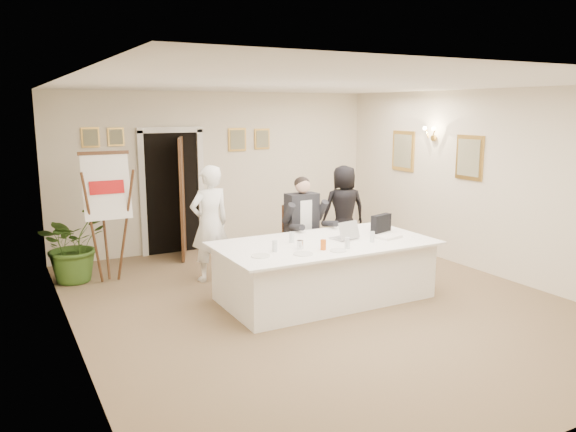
{
  "coord_description": "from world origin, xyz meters",
  "views": [
    {
      "loc": [
        -3.67,
        -6.02,
        2.51
      ],
      "look_at": [
        -0.14,
        0.6,
        1.07
      ],
      "focal_mm": 35.0,
      "sensor_mm": 36.0,
      "label": 1
    }
  ],
  "objects_px": {
    "standing_man": "(210,223)",
    "laptop": "(344,228)",
    "seated_man": "(304,226)",
    "oj_glass": "(323,245)",
    "flip_chart": "(107,224)",
    "standing_woman": "(344,210)",
    "paper_stack": "(388,237)",
    "conference_table": "(324,270)",
    "potted_palm": "(73,244)",
    "laptop_bag": "(381,223)",
    "steel_jug": "(300,245)"
  },
  "relations": [
    {
      "from": "standing_man",
      "to": "laptop",
      "type": "relative_size",
      "value": 4.79
    },
    {
      "from": "seated_man",
      "to": "oj_glass",
      "type": "height_order",
      "value": "seated_man"
    },
    {
      "from": "flip_chart",
      "to": "standing_woman",
      "type": "relative_size",
      "value": 1.21
    },
    {
      "from": "flip_chart",
      "to": "laptop",
      "type": "height_order",
      "value": "flip_chart"
    },
    {
      "from": "seated_man",
      "to": "paper_stack",
      "type": "height_order",
      "value": "seated_man"
    },
    {
      "from": "laptop",
      "to": "flip_chart",
      "type": "bearing_deg",
      "value": 132.82
    },
    {
      "from": "standing_woman",
      "to": "conference_table",
      "type": "bearing_deg",
      "value": 65.03
    },
    {
      "from": "seated_man",
      "to": "conference_table",
      "type": "bearing_deg",
      "value": -114.69
    },
    {
      "from": "standing_woman",
      "to": "laptop",
      "type": "relative_size",
      "value": 4.34
    },
    {
      "from": "seated_man",
      "to": "oj_glass",
      "type": "relative_size",
      "value": 11.76
    },
    {
      "from": "potted_palm",
      "to": "paper_stack",
      "type": "height_order",
      "value": "potted_palm"
    },
    {
      "from": "standing_man",
      "to": "laptop_bag",
      "type": "xyz_separation_m",
      "value": [
        2.08,
        -1.35,
        0.05
      ]
    },
    {
      "from": "conference_table",
      "to": "potted_palm",
      "type": "bearing_deg",
      "value": 139.9
    },
    {
      "from": "oj_glass",
      "to": "paper_stack",
      "type": "bearing_deg",
      "value": 7.03
    },
    {
      "from": "conference_table",
      "to": "standing_woman",
      "type": "relative_size",
      "value": 1.85
    },
    {
      "from": "laptop",
      "to": "paper_stack",
      "type": "distance_m",
      "value": 0.62
    },
    {
      "from": "standing_woman",
      "to": "oj_glass",
      "type": "height_order",
      "value": "standing_woman"
    },
    {
      "from": "laptop",
      "to": "standing_woman",
      "type": "bearing_deg",
      "value": 45.66
    },
    {
      "from": "steel_jug",
      "to": "flip_chart",
      "type": "bearing_deg",
      "value": 130.7
    },
    {
      "from": "potted_palm",
      "to": "oj_glass",
      "type": "bearing_deg",
      "value": -46.46
    },
    {
      "from": "conference_table",
      "to": "oj_glass",
      "type": "xyz_separation_m",
      "value": [
        -0.24,
        -0.35,
        0.45
      ]
    },
    {
      "from": "potted_palm",
      "to": "laptop",
      "type": "bearing_deg",
      "value": -36.4
    },
    {
      "from": "oj_glass",
      "to": "laptop",
      "type": "bearing_deg",
      "value": 34.78
    },
    {
      "from": "standing_woman",
      "to": "laptop",
      "type": "height_order",
      "value": "standing_woman"
    },
    {
      "from": "conference_table",
      "to": "potted_palm",
      "type": "height_order",
      "value": "potted_palm"
    },
    {
      "from": "conference_table",
      "to": "flip_chart",
      "type": "distance_m",
      "value": 3.2
    },
    {
      "from": "standing_woman",
      "to": "oj_glass",
      "type": "xyz_separation_m",
      "value": [
        -1.8,
        -2.24,
        0.07
      ]
    },
    {
      "from": "conference_table",
      "to": "standing_woman",
      "type": "distance_m",
      "value": 2.48
    },
    {
      "from": "flip_chart",
      "to": "standing_man",
      "type": "relative_size",
      "value": 1.1
    },
    {
      "from": "laptop_bag",
      "to": "paper_stack",
      "type": "bearing_deg",
      "value": -128.34
    },
    {
      "from": "seated_man",
      "to": "oj_glass",
      "type": "xyz_separation_m",
      "value": [
        -0.52,
        -1.41,
        0.08
      ]
    },
    {
      "from": "standing_woman",
      "to": "potted_palm",
      "type": "height_order",
      "value": "standing_woman"
    },
    {
      "from": "seated_man",
      "to": "paper_stack",
      "type": "relative_size",
      "value": 4.64
    },
    {
      "from": "potted_palm",
      "to": "laptop_bag",
      "type": "height_order",
      "value": "potted_palm"
    },
    {
      "from": "oj_glass",
      "to": "standing_woman",
      "type": "bearing_deg",
      "value": 51.22
    },
    {
      "from": "conference_table",
      "to": "potted_palm",
      "type": "distance_m",
      "value": 3.72
    },
    {
      "from": "laptop",
      "to": "oj_glass",
      "type": "bearing_deg",
      "value": -155.9
    },
    {
      "from": "oj_glass",
      "to": "seated_man",
      "type": "bearing_deg",
      "value": 69.74
    },
    {
      "from": "laptop_bag",
      "to": "steel_jug",
      "type": "distance_m",
      "value": 1.53
    },
    {
      "from": "potted_palm",
      "to": "standing_man",
      "type": "bearing_deg",
      "value": -26.63
    },
    {
      "from": "seated_man",
      "to": "laptop",
      "type": "bearing_deg",
      "value": -96.73
    },
    {
      "from": "standing_man",
      "to": "potted_palm",
      "type": "relative_size",
      "value": 1.51
    },
    {
      "from": "laptop",
      "to": "paper_stack",
      "type": "xyz_separation_m",
      "value": [
        0.56,
        -0.26,
        -0.12
      ]
    },
    {
      "from": "standing_woman",
      "to": "paper_stack",
      "type": "xyz_separation_m",
      "value": [
        -0.67,
        -2.1,
        0.02
      ]
    },
    {
      "from": "seated_man",
      "to": "flip_chart",
      "type": "height_order",
      "value": "flip_chart"
    },
    {
      "from": "conference_table",
      "to": "laptop_bag",
      "type": "height_order",
      "value": "laptop_bag"
    },
    {
      "from": "oj_glass",
      "to": "steel_jug",
      "type": "height_order",
      "value": "oj_glass"
    },
    {
      "from": "flip_chart",
      "to": "potted_palm",
      "type": "distance_m",
      "value": 0.63
    },
    {
      "from": "standing_woman",
      "to": "steel_jug",
      "type": "xyz_separation_m",
      "value": [
        -2.03,
        -2.06,
        0.06
      ]
    },
    {
      "from": "oj_glass",
      "to": "potted_palm",
      "type": "bearing_deg",
      "value": 133.54
    }
  ]
}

